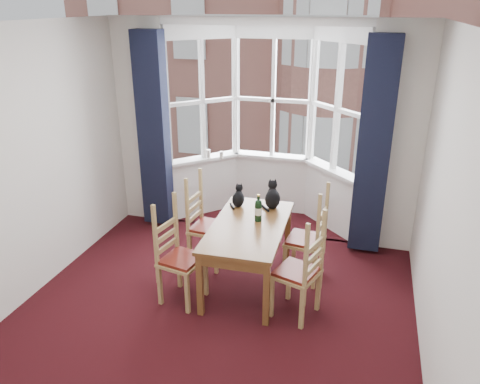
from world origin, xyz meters
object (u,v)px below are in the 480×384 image
at_px(chair_right_far, 313,242).
at_px(candle_short, 221,155).
at_px(chair_left_near, 175,259).
at_px(candle_tall, 208,154).
at_px(wine_bottle, 258,209).
at_px(dining_table, 249,232).
at_px(cat_left, 238,198).
at_px(chair_right_near, 305,276).
at_px(chair_left_far, 202,227).
at_px(cat_right, 273,197).

bearing_deg(chair_right_far, candle_short, 136.93).
bearing_deg(chair_left_near, candle_tall, 99.86).
height_order(chair_left_near, wine_bottle, wine_bottle).
relative_size(dining_table, chair_right_far, 1.59).
xyz_separation_m(cat_left, candle_short, (-0.61, 1.25, 0.09)).
height_order(chair_left_near, cat_left, cat_left).
bearing_deg(candle_short, chair_left_near, -85.15).
height_order(chair_left_near, chair_right_far, same).
distance_m(chair_right_near, wine_bottle, 0.92).
bearing_deg(chair_left_far, chair_right_near, -28.79).
bearing_deg(chair_right_near, chair_left_near, -178.30).
xyz_separation_m(dining_table, cat_left, (-0.25, 0.45, 0.19)).
relative_size(chair_left_near, candle_short, 8.96).
bearing_deg(wine_bottle, cat_left, 134.40).
bearing_deg(candle_short, cat_left, -63.96).
xyz_separation_m(chair_right_far, candle_tall, (-1.71, 1.40, 0.46)).
bearing_deg(chair_left_far, wine_bottle, -13.56).
relative_size(chair_right_near, candle_tall, 7.41).
height_order(chair_right_far, cat_left, cat_left).
bearing_deg(chair_left_far, candle_short, 98.20).
height_order(chair_right_near, chair_right_far, same).
relative_size(chair_right_near, chair_right_far, 1.00).
bearing_deg(cat_left, chair_right_near, -43.64).
distance_m(chair_right_near, candle_tall, 2.77).
height_order(chair_left_near, chair_left_far, same).
xyz_separation_m(dining_table, candle_short, (-0.86, 1.71, 0.28)).
bearing_deg(dining_table, chair_left_far, 155.16).
distance_m(dining_table, candle_short, 1.93).
bearing_deg(chair_left_near, chair_left_far, 88.72).
distance_m(chair_left_far, chair_right_near, 1.53).
xyz_separation_m(chair_right_near, cat_right, (-0.54, 0.95, 0.39)).
relative_size(dining_table, cat_left, 5.38).
relative_size(chair_left_near, chair_right_near, 1.00).
bearing_deg(chair_right_near, candle_tall, 129.36).
distance_m(chair_left_far, chair_right_far, 1.32).
distance_m(cat_right, candle_short, 1.56).
relative_size(cat_left, wine_bottle, 0.88).
relative_size(dining_table, chair_left_near, 1.59).
xyz_separation_m(chair_left_far, cat_left, (0.41, 0.15, 0.36)).
bearing_deg(wine_bottle, dining_table, -120.15).
bearing_deg(candle_tall, cat_right, -44.05).
bearing_deg(candle_tall, cat_left, -56.79).
height_order(chair_left_far, candle_short, candle_short).
xyz_separation_m(dining_table, chair_left_far, (-0.66, 0.30, -0.17)).
bearing_deg(cat_left, candle_short, 116.04).
bearing_deg(chair_left_near, dining_table, 35.10).
distance_m(cat_right, wine_bottle, 0.40).
height_order(dining_table, wine_bottle, wine_bottle).
height_order(cat_right, candle_short, cat_right).
relative_size(chair_left_far, candle_short, 8.96).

